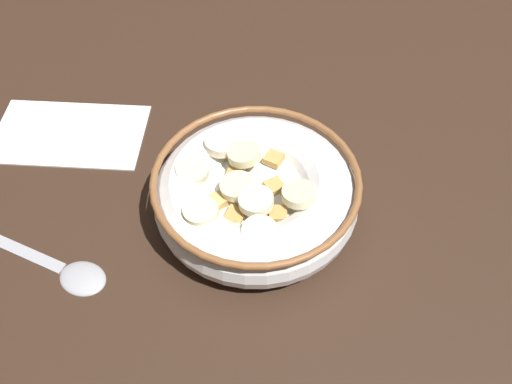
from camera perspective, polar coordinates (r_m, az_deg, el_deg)
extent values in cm
cube|color=#332116|center=(51.49, 0.00, -2.83)|extent=(99.89, 99.89, 2.00)
cylinder|color=white|center=(50.45, 0.00, -1.95)|extent=(9.40, 9.40, 0.60)
torus|color=white|center=(48.74, 0.00, -0.39)|extent=(17.10, 17.10, 4.95)
torus|color=brown|center=(47.07, 0.00, 1.27)|extent=(17.18, 17.18, 0.60)
cylinder|color=white|center=(48.05, 0.00, 0.27)|extent=(14.13, 14.13, 0.40)
cube|color=tan|center=(47.07, -2.67, -0.38)|extent=(1.99, 1.98, 0.76)
cube|color=#B78947|center=(51.66, -0.47, 5.66)|extent=(2.05, 2.05, 0.80)
cube|color=tan|center=(47.70, 1.81, 0.55)|extent=(1.97, 1.96, 0.67)
cube|color=tan|center=(47.17, 4.66, -0.11)|extent=(1.48, 1.56, 0.84)
cube|color=tan|center=(49.40, 1.83, 3.22)|extent=(1.44, 1.44, 0.65)
cube|color=tan|center=(46.50, -4.15, -1.12)|extent=(1.83, 1.87, 0.77)
cube|color=#B78947|center=(45.82, 2.16, -2.18)|extent=(1.92, 1.91, 0.66)
cube|color=#AD7F42|center=(45.52, -6.28, -3.18)|extent=(1.57, 1.56, 0.65)
cube|color=#B78947|center=(45.76, -1.89, -2.41)|extent=(1.63, 1.56, 0.83)
cube|color=tan|center=(46.30, -6.23, -1.49)|extent=(1.67, 1.66, 0.67)
cube|color=tan|center=(49.23, 6.89, 2.50)|extent=(1.97, 2.00, 0.83)
cube|color=#AD7F42|center=(50.40, -3.32, 4.03)|extent=(2.00, 2.00, 0.66)
cube|color=#AD7F42|center=(49.82, -6.36, 3.27)|extent=(2.02, 2.00, 0.78)
cube|color=#B78947|center=(45.06, -3.27, -3.39)|extent=(1.76, 1.72, 0.75)
cube|color=#B78947|center=(48.36, -1.99, 1.73)|extent=(1.78, 1.83, 0.80)
cube|color=#AD7F42|center=(49.38, -1.27, 3.23)|extent=(1.55, 1.48, 0.84)
cube|color=tan|center=(48.28, 7.28, 1.09)|extent=(1.78, 1.78, 0.64)
cube|color=#B78947|center=(43.91, -1.83, -5.35)|extent=(1.80, 1.78, 0.68)
cylinder|color=beige|center=(45.65, 4.11, -0.42)|extent=(3.14, 3.13, 1.17)
cylinder|color=beige|center=(46.55, -1.85, 0.56)|extent=(2.88, 2.88, 1.19)
cylinder|color=#F9EFC6|center=(49.51, -3.46, 4.66)|extent=(3.53, 3.58, 1.13)
cylinder|color=#F4EABC|center=(44.95, -5.42, -1.96)|extent=(3.27, 3.26, 0.96)
cylinder|color=#F4EABC|center=(43.86, 0.36, -3.99)|extent=(3.51, 3.52, 1.10)
cylinder|color=beige|center=(47.97, -6.22, 2.16)|extent=(2.88, 2.87, 1.19)
cylinder|color=beige|center=(48.36, -1.16, 3.72)|extent=(3.95, 3.89, 1.33)
cylinder|color=#F9EFC6|center=(45.24, -0.01, -0.84)|extent=(2.87, 2.85, 0.96)
ellipsoid|color=#A5A5AD|center=(48.71, -16.66, -7.86)|extent=(4.10, 3.32, 0.80)
cube|color=#A5A5AD|center=(52.46, -22.61, -4.97)|extent=(9.93, 1.56, 0.36)
cube|color=white|center=(59.80, -17.84, 5.43)|extent=(16.79, 13.92, 0.30)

